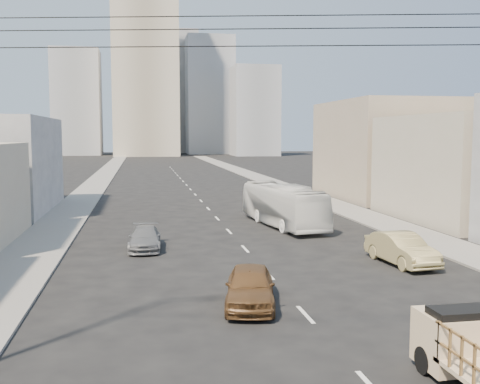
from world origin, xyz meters
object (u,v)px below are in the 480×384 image
object	(u,v)px
sedan_tan	(401,249)
sedan_grey	(145,238)
sedan_brown	(250,286)
city_bus	(283,205)

from	to	relation	value
sedan_tan	sedan_grey	xyz separation A→B (m)	(-12.73, 6.01, -0.16)
sedan_tan	sedan_grey	distance (m)	14.08
sedan_brown	city_bus	bearing A→B (deg)	83.41
city_bus	sedan_brown	size ratio (longest dim) A/B	2.37
city_bus	sedan_grey	size ratio (longest dim) A/B	2.46
sedan_tan	sedan_brown	bearing A→B (deg)	-153.52
sedan_tan	city_bus	bearing A→B (deg)	97.40
city_bus	sedan_tan	world-z (taller)	city_bus
city_bus	sedan_tan	distance (m)	13.09
city_bus	sedan_tan	bearing A→B (deg)	-85.02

